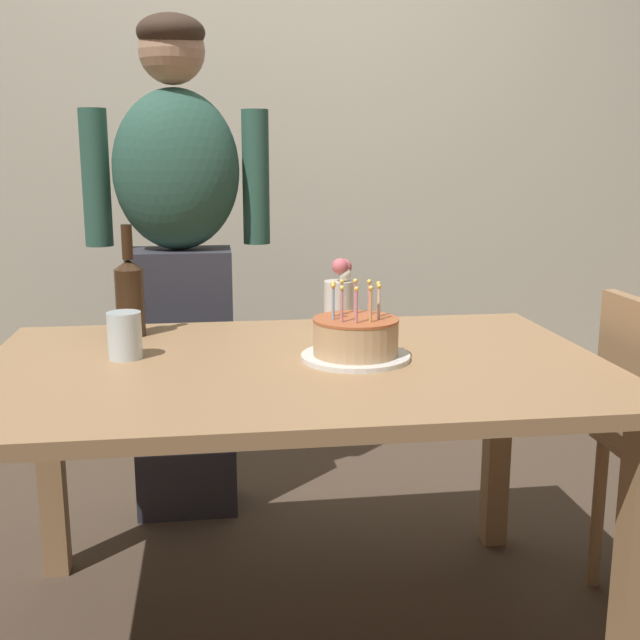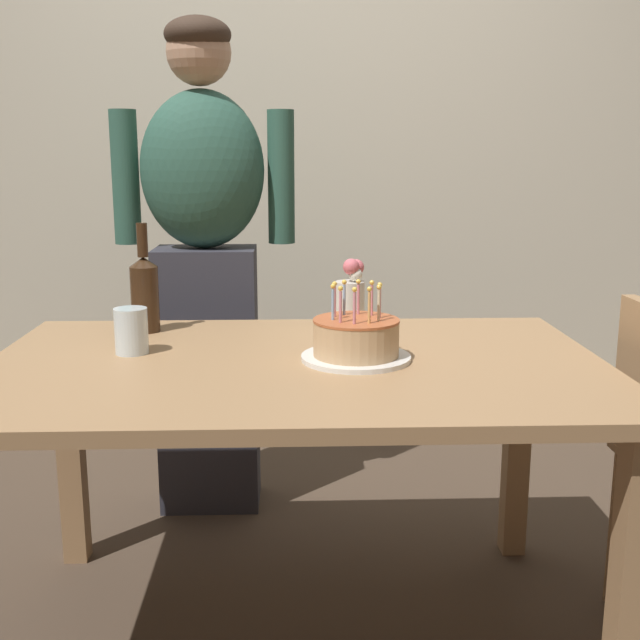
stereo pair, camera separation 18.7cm
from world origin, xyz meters
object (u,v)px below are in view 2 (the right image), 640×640
Objects in this scene: flower_vase at (351,300)px; person_man_bearded at (205,262)px; wine_bottle at (145,291)px; water_glass_near at (131,331)px; birthday_cake at (356,340)px.

flower_vase is 0.13× the size of person_man_bearded.
person_man_bearded is (-0.46, 0.50, 0.04)m from flower_vase.
wine_bottle is at bearing 75.93° from person_man_bearded.
person_man_bearded is at bearing 81.38° from water_glass_near.
person_man_bearded is at bearing 132.21° from flower_vase.
flower_vase is (0.01, 0.30, 0.04)m from birthday_cake.
water_glass_near is 0.61m from flower_vase.
birthday_cake is 0.16× the size of person_man_bearded.
wine_bottle reaches higher than flower_vase.
person_man_bearded is (0.11, 0.72, 0.08)m from water_glass_near.
birthday_cake is 0.92m from person_man_bearded.
birthday_cake is at bearing 119.20° from person_man_bearded.
flower_vase is at bearing -3.14° from wine_bottle.
water_glass_near is 0.38× the size of wine_bottle.
birthday_cake is 0.30m from flower_vase.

